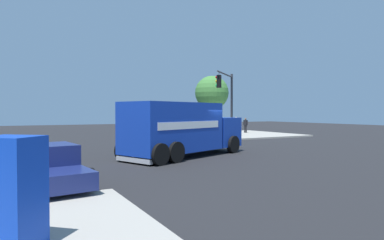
% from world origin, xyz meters
% --- Properties ---
extents(ground_plane, '(100.00, 100.00, 0.00)m').
position_xyz_m(ground_plane, '(0.00, 0.00, 0.00)').
color(ground_plane, black).
extents(sidewalk_corner_near, '(10.06, 10.06, 0.14)m').
position_xyz_m(sidewalk_corner_near, '(-11.73, -11.73, 0.07)').
color(sidewalk_corner_near, '#9E998E').
rests_on(sidewalk_corner_near, ground).
extents(delivery_truck, '(7.94, 5.19, 2.87)m').
position_xyz_m(delivery_truck, '(1.16, 0.37, 1.49)').
color(delivery_truck, '#1438AD').
rests_on(delivery_truck, ground).
extents(traffic_light_primary, '(3.49, 3.08, 5.52)m').
position_xyz_m(traffic_light_primary, '(-6.59, -6.59, 3.80)').
color(traffic_light_primary, '#38383D').
rests_on(traffic_light_primary, sidewalk_corner_near).
extents(pickup_navy, '(2.73, 5.39, 1.38)m').
position_xyz_m(pickup_navy, '(8.50, 4.94, 0.73)').
color(pickup_navy, navy).
rests_on(pickup_navy, ground).
extents(pedestrian_near_corner, '(0.34, 0.49, 1.59)m').
position_xyz_m(pedestrian_near_corner, '(-13.39, -12.95, 1.04)').
color(pedestrian_near_corner, black).
rests_on(pedestrian_near_corner, sidewalk_corner_near).
extents(pedestrian_crossing, '(0.51, 0.31, 1.73)m').
position_xyz_m(pedestrian_crossing, '(-11.03, -11.45, 1.13)').
color(pedestrian_crossing, '#4C4C51').
rests_on(pedestrian_crossing, sidewalk_corner_near).
extents(picket_fence_run, '(7.66, 0.05, 0.95)m').
position_xyz_m(picket_fence_run, '(-11.73, -16.51, 0.62)').
color(picket_fence_run, silver).
rests_on(picket_fence_run, sidewalk_corner_near).
extents(vending_machine_red, '(1.17, 1.16, 1.85)m').
position_xyz_m(vending_machine_red, '(9.35, 10.20, 1.07)').
color(vending_machine_red, '#0F38B2').
rests_on(vending_machine_red, sidewalk_corner_far).
extents(shade_tree_near, '(3.80, 3.80, 6.33)m').
position_xyz_m(shade_tree_near, '(-11.05, -16.10, 4.55)').
color(shade_tree_near, brown).
rests_on(shade_tree_near, sidewalk_corner_near).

